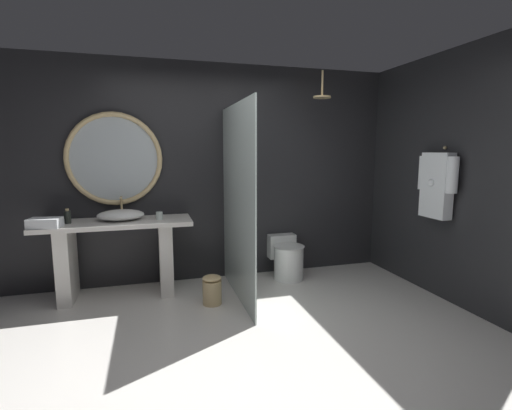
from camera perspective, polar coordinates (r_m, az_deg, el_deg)
name	(u,v)px	position (r m, az deg, el deg)	size (l,w,h in m)	color
ground_plane	(247,353)	(3.14, -1.35, -21.78)	(5.76, 5.76, 0.00)	silver
back_wall_panel	(207,173)	(4.59, -7.44, 4.81)	(4.80, 0.10, 2.60)	#232326
side_wall_right	(436,176)	(4.56, 25.82, 4.03)	(0.10, 2.47, 2.60)	#232326
vanity_counter	(117,250)	(4.33, -20.48, -6.46)	(1.59, 0.57, 0.83)	silver
vessel_sink	(121,215)	(4.29, -20.00, -1.43)	(0.49, 0.40, 0.24)	white
tumbler_cup	(159,216)	(4.21, -14.58, -1.58)	(0.07, 0.07, 0.08)	silver
soap_dispenser	(68,217)	(4.31, -26.91, -1.62)	(0.06, 0.06, 0.15)	#282D28
round_wall_mirror	(114,159)	(4.46, -20.86, 6.59)	(1.04, 0.06, 1.04)	#D6B77F
shower_glass_panel	(237,203)	(3.92, -2.86, 0.26)	(0.02, 1.41, 2.06)	silver
rain_shower_head	(322,95)	(4.61, 10.08, 16.27)	(0.21, 0.21, 0.31)	#D6B77F
hanging_bathrobe	(437,183)	(4.34, 25.96, 3.08)	(0.20, 0.51, 0.75)	#D6B77F
toilet	(287,258)	(4.69, 4.78, -8.14)	(0.38, 0.54, 0.51)	white
waste_bin	(212,289)	(3.97, -6.75, -12.72)	(0.20, 0.20, 0.31)	#D6B77F
folded_hand_towel	(45,223)	(4.18, -29.62, -2.40)	(0.29, 0.18, 0.09)	white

